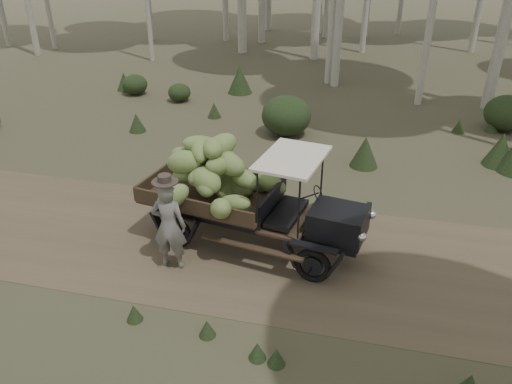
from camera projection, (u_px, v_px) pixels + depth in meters
The scene contains 5 objects.
ground at pixel (151, 236), 10.27m from camera, with size 120.00×120.00×0.00m, color #473D2B.
dirt_track at pixel (151, 236), 10.27m from camera, with size 70.00×4.00×0.01m, color brown.
banana_truck at pixel (230, 181), 9.57m from camera, with size 4.61×2.56×2.23m.
farmer at pixel (169, 225), 8.97m from camera, with size 0.66×0.49×1.89m.
undergrowth at pixel (182, 216), 10.02m from camera, with size 21.71×22.42×1.35m.
Camera 1 is at (4.13, -7.89, 5.62)m, focal length 35.00 mm.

